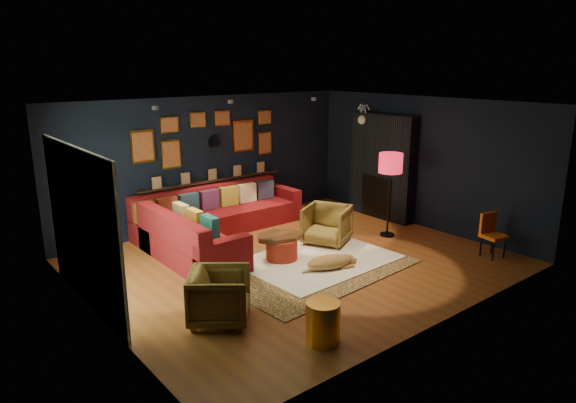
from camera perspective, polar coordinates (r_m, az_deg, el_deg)
floor at (r=8.64m, az=0.99°, el=-6.71°), size 6.50×6.50×0.00m
room_walls at (r=8.18m, az=1.04°, el=3.71°), size 6.50×6.50×6.50m
sectional at (r=9.61m, az=-8.77°, el=-2.57°), size 3.41×2.69×0.86m
ledge at (r=10.48m, az=-8.41°, el=2.31°), size 3.20×0.12×0.04m
gallery_wall at (r=10.35m, az=-8.76°, el=7.14°), size 3.15×0.04×1.02m
sunburst_mirror at (r=10.42m, az=-8.21°, el=6.62°), size 0.47×0.16×0.47m
fireplace at (r=11.07m, az=10.41°, el=3.45°), size 0.31×1.60×2.20m
deer_head at (r=11.27m, az=8.88°, el=9.02°), size 0.50×0.28×0.45m
sliding_door at (r=7.34m, az=-21.89°, el=-2.73°), size 0.06×2.80×2.20m
ceiling_spots at (r=8.68m, az=-2.37°, el=10.79°), size 3.30×2.50×0.06m
shag_rug at (r=8.68m, az=3.41°, el=-6.50°), size 2.53×1.89×0.03m
leopard_rug at (r=8.44m, az=2.38°, el=-7.21°), size 3.29×2.46×0.02m
coffee_table at (r=8.62m, az=-0.92°, el=-4.21°), size 0.95×0.81×0.41m
pouf at (r=8.62m, az=-0.69°, el=-5.30°), size 0.53×0.53×0.35m
armchair_left at (r=6.67m, az=-7.60°, el=-10.14°), size 1.00×1.01×0.76m
armchair_right at (r=9.38m, az=4.33°, el=-2.41°), size 0.99×1.01×0.79m
gold_stool at (r=6.23m, az=3.90°, el=-13.25°), size 0.41×0.41×0.51m
orange_chair at (r=9.41m, az=21.66°, el=-3.10°), size 0.42×0.42×0.76m
floor_lamp at (r=9.75m, az=11.32°, el=3.80°), size 0.44×0.44×1.60m
dog at (r=8.27m, az=4.61°, el=-6.45°), size 1.13×0.78×0.33m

